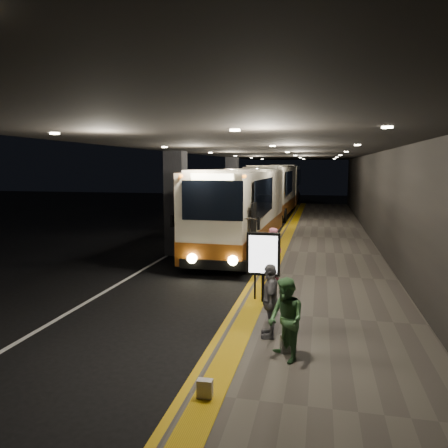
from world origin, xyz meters
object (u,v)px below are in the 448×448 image
(coach_third, at_px, (285,186))
(passenger_waiting_green, at_px, (286,320))
(coach_second, at_px, (274,193))
(passenger_waiting_grey, at_px, (270,301))
(info_sign, at_px, (263,255))
(bag_polka, at_px, (288,344))
(passenger_boarding, at_px, (275,254))
(stanchion_post, at_px, (255,279))
(coach_main, at_px, (242,212))
(bag_plain, at_px, (205,389))

(coach_third, xyz_separation_m, passenger_waiting_green, (2.89, -35.68, -0.88))
(coach_second, height_order, coach_third, coach_third)
(passenger_waiting_grey, distance_m, info_sign, 2.44)
(coach_second, relative_size, bag_polka, 32.45)
(passenger_waiting_grey, bearing_deg, passenger_boarding, 178.95)
(coach_second, xyz_separation_m, coach_third, (-0.02, 10.57, 0.03))
(bag_polka, xyz_separation_m, stanchion_post, (-1.14, 3.28, 0.38))
(coach_main, xyz_separation_m, passenger_waiting_grey, (2.47, -10.42, -0.75))
(coach_third, height_order, passenger_waiting_grey, coach_third)
(coach_third, relative_size, passenger_waiting_grey, 7.63)
(coach_third, relative_size, passenger_waiting_green, 7.71)
(bag_plain, bearing_deg, passenger_waiting_grey, 75.46)
(coach_third, relative_size, passenger_boarding, 7.13)
(coach_second, distance_m, stanchion_post, 21.59)
(passenger_waiting_grey, bearing_deg, passenger_waiting_green, 15.34)
(bag_polka, bearing_deg, passenger_waiting_green, -94.57)
(coach_main, relative_size, passenger_boarding, 6.73)
(passenger_waiting_green, bearing_deg, coach_third, 151.59)
(bag_plain, bearing_deg, coach_third, 92.72)
(passenger_waiting_green, bearing_deg, info_sign, 161.25)
(coach_third, height_order, info_sign, coach_third)
(bag_polka, distance_m, info_sign, 3.39)
(passenger_boarding, height_order, info_sign, info_sign)
(coach_main, xyz_separation_m, info_sign, (2.01, -8.07, -0.28))
(coach_main, distance_m, passenger_waiting_green, 11.88)
(passenger_boarding, distance_m, passenger_waiting_green, 5.75)
(coach_third, bearing_deg, passenger_boarding, -87.55)
(passenger_boarding, distance_m, passenger_waiting_grey, 4.64)
(stanchion_post, bearing_deg, passenger_waiting_green, -72.84)
(passenger_boarding, bearing_deg, coach_third, 19.71)
(coach_main, distance_m, info_sign, 8.33)
(bag_polka, bearing_deg, bag_plain, -120.04)
(info_sign, xyz_separation_m, stanchion_post, (-0.24, 0.19, -0.70))
(coach_main, relative_size, coach_second, 0.96)
(coach_second, height_order, stanchion_post, coach_second)
(passenger_boarding, relative_size, bag_polka, 4.63)
(passenger_boarding, bearing_deg, bag_plain, -166.83)
(passenger_waiting_green, bearing_deg, stanchion_post, 164.11)
(passenger_waiting_green, xyz_separation_m, passenger_waiting_grey, (-0.41, 1.07, 0.01))
(info_sign, bearing_deg, passenger_waiting_green, -74.35)
(bag_polka, bearing_deg, coach_third, 94.72)
(coach_main, bearing_deg, stanchion_post, -75.70)
(passenger_boarding, bearing_deg, coach_second, 21.83)
(coach_second, xyz_separation_m, passenger_waiting_grey, (2.47, -24.03, -0.84))
(passenger_waiting_grey, relative_size, info_sign, 0.84)
(coach_third, distance_m, stanchion_post, 32.14)
(coach_main, distance_m, stanchion_post, 8.14)
(coach_second, xyz_separation_m, stanchion_post, (1.76, -21.49, -1.07))
(bag_plain, relative_size, stanchion_post, 0.27)
(passenger_boarding, height_order, passenger_waiting_green, passenger_boarding)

